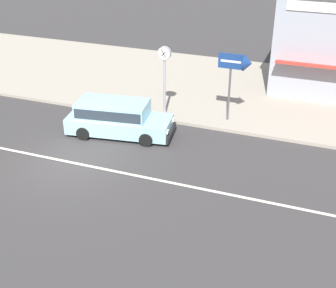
% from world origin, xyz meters
% --- Properties ---
extents(ground_plane, '(160.00, 160.00, 0.00)m').
position_xyz_m(ground_plane, '(0.00, 0.00, 0.00)').
color(ground_plane, '#383535').
extents(lane_centre_stripe, '(50.40, 0.14, 0.01)m').
position_xyz_m(lane_centre_stripe, '(0.00, 0.00, 0.00)').
color(lane_centre_stripe, silver).
rests_on(lane_centre_stripe, ground).
extents(kerb_strip, '(68.00, 10.00, 0.15)m').
position_xyz_m(kerb_strip, '(0.00, 9.85, 0.07)').
color(kerb_strip, '#9E9384').
rests_on(kerb_strip, ground).
extents(minivan_pale_blue_4, '(4.92, 2.39, 1.56)m').
position_xyz_m(minivan_pale_blue_4, '(0.62, 2.95, 0.84)').
color(minivan_pale_blue_4, '#93C6D6').
rests_on(minivan_pale_blue_4, ground).
extents(street_clock, '(0.63, 0.22, 3.37)m').
position_xyz_m(street_clock, '(2.00, 5.37, 2.65)').
color(street_clock, '#9E9EA3').
rests_on(street_clock, kerb_strip).
extents(arrow_signboard, '(1.52, 0.76, 3.26)m').
position_xyz_m(arrow_signboard, '(5.56, 5.84, 2.89)').
color(arrow_signboard, '#4C4C51').
rests_on(arrow_signboard, kerb_strip).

